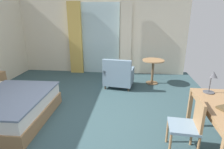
{
  "coord_description": "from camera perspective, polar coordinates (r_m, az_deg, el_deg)",
  "views": [
    {
      "loc": [
        1.08,
        -3.1,
        2.0
      ],
      "look_at": [
        0.7,
        0.44,
        0.83
      ],
      "focal_mm": 29.47,
      "sensor_mm": 36.0,
      "label": 1
    }
  ],
  "objects": [
    {
      "name": "curtain_panel_left",
      "position": [
        6.54,
        -11.25,
        10.81
      ],
      "size": [
        0.45,
        0.1,
        2.41
      ],
      "primitive_type": "cube",
      "color": "tan",
      "rests_on": "ground"
    },
    {
      "name": "desk_chair",
      "position": [
        2.96,
        22.85,
        -13.83
      ],
      "size": [
        0.45,
        0.45,
        0.88
      ],
      "color": "gray",
      "rests_on": "ground"
    },
    {
      "name": "curtain_panel_right",
      "position": [
        6.26,
        4.31,
        10.78
      ],
      "size": [
        0.37,
        0.1,
        2.41
      ],
      "primitive_type": "cube",
      "color": "beige",
      "rests_on": "ground"
    },
    {
      "name": "desk_lamp",
      "position": [
        3.3,
        28.67,
        -1.16
      ],
      "size": [
        0.18,
        0.28,
        0.43
      ],
      "color": "#4C4C51",
      "rests_on": "writing_desk"
    },
    {
      "name": "round_cafe_table",
      "position": [
        5.59,
        12.6,
        2.52
      ],
      "size": [
        0.64,
        0.64,
        0.73
      ],
      "color": "#9E754C",
      "rests_on": "ground"
    },
    {
      "name": "ground",
      "position": [
        3.86,
        -11.43,
        -14.29
      ],
      "size": [
        6.2,
        7.09,
        0.1
      ],
      "primitive_type": "cube",
      "color": "#334C51"
    },
    {
      "name": "armchair_by_window",
      "position": [
        5.22,
        2.05,
        -0.43
      ],
      "size": [
        0.88,
        0.8,
        0.86
      ],
      "color": "gray",
      "rests_on": "ground"
    },
    {
      "name": "wall_back",
      "position": [
        6.5,
        -3.53,
        12.39
      ],
      "size": [
        5.8,
        0.12,
        2.71
      ],
      "primitive_type": "cube",
      "color": "beige",
      "rests_on": "ground"
    },
    {
      "name": "balcony_glass_door",
      "position": [
        6.44,
        -3.49,
        10.88
      ],
      "size": [
        1.29,
        0.02,
        2.39
      ],
      "primitive_type": "cube",
      "color": "silver",
      "rests_on": "ground"
    }
  ]
}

